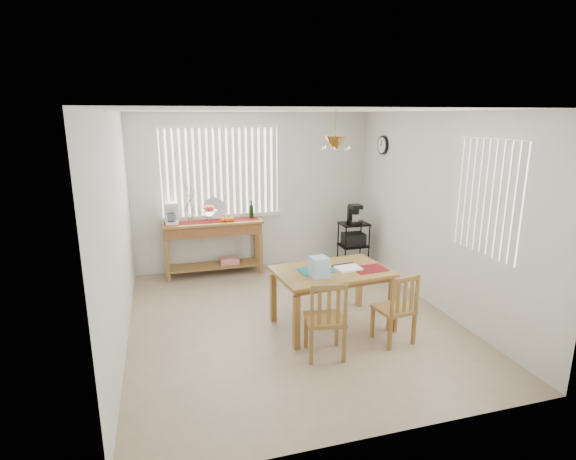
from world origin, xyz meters
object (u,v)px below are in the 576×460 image
object	(u,v)px
wire_cart	(353,241)
chair_right	(396,309)
cart_items	(354,214)
chair_left	(326,320)
sideboard	(214,235)
dining_table	(332,276)

from	to	relation	value
wire_cart	chair_right	distance (m)	2.63
wire_cart	chair_right	bearing A→B (deg)	-103.51
wire_cart	cart_items	bearing A→B (deg)	90.00
wire_cart	chair_right	world-z (taller)	chair_right
chair_left	chair_right	world-z (taller)	chair_left
sideboard	chair_left	xyz separation A→B (m)	(0.82, -2.96, -0.24)
chair_left	dining_table	bearing A→B (deg)	64.06
cart_items	dining_table	size ratio (longest dim) A/B	0.22
sideboard	cart_items	size ratio (longest dim) A/B	4.91
sideboard	chair_right	distance (m)	3.35
chair_right	wire_cart	bearing A→B (deg)	76.49
cart_items	dining_table	xyz separation A→B (m)	(-1.17, -1.96, -0.29)
cart_items	dining_table	bearing A→B (deg)	-120.69
dining_table	chair_right	bearing A→B (deg)	-47.70
cart_items	chair_left	bearing A→B (deg)	-119.51
cart_items	chair_right	xyz separation A→B (m)	(-0.62, -2.57, -0.52)
chair_left	cart_items	bearing A→B (deg)	60.49
dining_table	cart_items	bearing A→B (deg)	59.31
dining_table	chair_left	bearing A→B (deg)	-115.94
sideboard	wire_cart	size ratio (longest dim) A/B	2.02
sideboard	chair_left	distance (m)	3.08
wire_cart	sideboard	bearing A→B (deg)	172.19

